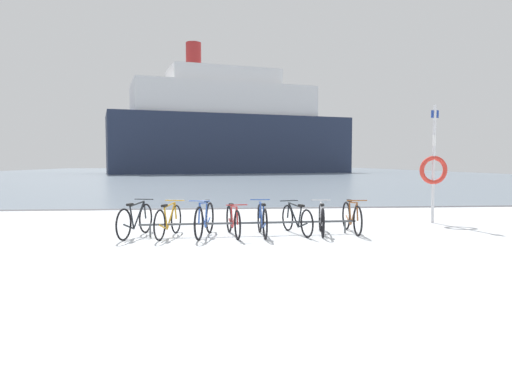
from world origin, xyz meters
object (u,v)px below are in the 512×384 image
at_px(bicycle_5, 297,219).
at_px(ferry_ship, 227,131).
at_px(bicycle_6, 322,219).
at_px(bicycle_7, 352,217).
at_px(bicycle_4, 262,220).
at_px(bicycle_0, 135,220).
at_px(bicycle_1, 168,221).
at_px(bicycle_3, 233,221).
at_px(bicycle_2, 204,220).
at_px(rescue_post, 434,167).

bearing_deg(bicycle_5, ferry_ship, 90.21).
bearing_deg(bicycle_6, bicycle_7, 8.90).
bearing_deg(bicycle_4, bicycle_0, 177.75).
relative_size(bicycle_1, bicycle_3, 0.98).
height_order(bicycle_4, bicycle_7, bicycle_7).
bearing_deg(bicycle_4, bicycle_1, 179.51).
height_order(bicycle_5, bicycle_6, bicycle_6).
height_order(bicycle_0, bicycle_6, bicycle_0).
xyz_separation_m(bicycle_6, ferry_ship, (-0.79, 60.70, 6.14)).
height_order(bicycle_0, bicycle_2, bicycle_2).
height_order(bicycle_3, bicycle_6, bicycle_6).
bearing_deg(bicycle_0, ferry_ship, 86.79).
relative_size(bicycle_3, bicycle_4, 0.99).
bearing_deg(bicycle_1, bicycle_6, 1.76).
bearing_deg(bicycle_0, bicycle_6, 0.19).
xyz_separation_m(bicycle_7, ferry_ship, (-1.53, 60.59, 6.12)).
distance_m(bicycle_3, ferry_ship, 61.13).
xyz_separation_m(bicycle_6, bicycle_7, (0.74, 0.12, 0.02)).
distance_m(bicycle_3, bicycle_6, 2.03).
distance_m(bicycle_3, rescue_post, 5.88).
distance_m(bicycle_2, bicycle_6, 2.67).
bearing_deg(bicycle_7, bicycle_2, -175.65).
bearing_deg(rescue_post, bicycle_7, -150.30).
bearing_deg(bicycle_3, ferry_ship, 88.83).
height_order(bicycle_2, bicycle_5, bicycle_2).
height_order(bicycle_2, bicycle_4, bicycle_2).
distance_m(bicycle_4, bicycle_7, 2.14).
height_order(bicycle_1, bicycle_7, bicycle_7).
bearing_deg(bicycle_6, rescue_post, 25.71).
bearing_deg(ferry_ship, bicycle_2, -91.77).
xyz_separation_m(bicycle_3, ferry_ship, (1.24, 60.80, 6.14)).
distance_m(bicycle_4, bicycle_6, 1.39).
bearing_deg(bicycle_5, bicycle_3, -174.66).
bearing_deg(bicycle_3, bicycle_7, 4.47).
distance_m(bicycle_4, rescue_post, 5.28).
height_order(bicycle_2, bicycle_7, bicycle_2).
bearing_deg(bicycle_0, rescue_post, 12.37).
bearing_deg(bicycle_5, bicycle_6, -3.63).
height_order(bicycle_0, bicycle_1, bicycle_0).
distance_m(bicycle_1, ferry_ship, 61.18).
xyz_separation_m(bicycle_4, bicycle_7, (2.12, 0.24, 0.01)).
distance_m(bicycle_1, bicycle_4, 2.08).
xyz_separation_m(bicycle_2, rescue_post, (6.12, 1.81, 1.13)).
bearing_deg(rescue_post, bicycle_0, -167.63).
distance_m(bicycle_1, bicycle_5, 2.89).
distance_m(bicycle_0, bicycle_7, 4.94).
bearing_deg(rescue_post, bicycle_5, -157.99).
xyz_separation_m(bicycle_2, bicycle_3, (0.64, 0.04, -0.04)).
height_order(bicycle_3, rescue_post, rescue_post).
bearing_deg(bicycle_5, bicycle_1, -177.18).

